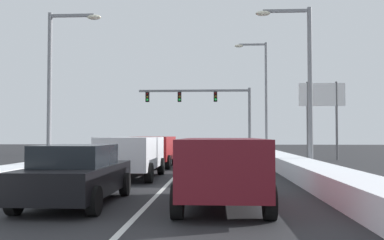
{
  "coord_description": "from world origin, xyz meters",
  "views": [
    {
      "loc": [
        1.72,
        -4.17,
        1.76
      ],
      "look_at": [
        0.16,
        23.57,
        2.75
      ],
      "focal_mm": 39.53,
      "sensor_mm": 36.0,
      "label": 1
    }
  ],
  "objects_px": {
    "suv_white_center_lane_second": "(132,153)",
    "street_lamp_left_mid": "(57,75)",
    "sedan_gray_right_lane_second": "(211,160)",
    "sedan_charcoal_right_lane_third": "(219,153)",
    "roadside_sign_right": "(322,103)",
    "street_lamp_right_near": "(302,73)",
    "sedan_black_center_lane_nearest": "(77,174)",
    "traffic_light_gantry": "(210,104)",
    "suv_maroon_right_lane_nearest": "(222,165)",
    "suv_red_center_lane_third": "(154,148)",
    "street_lamp_right_mid": "(262,89)"
  },
  "relations": [
    {
      "from": "sedan_black_center_lane_nearest",
      "to": "traffic_light_gantry",
      "type": "bearing_deg",
      "value": 84.14
    },
    {
      "from": "suv_white_center_lane_second",
      "to": "sedan_gray_right_lane_second",
      "type": "bearing_deg",
      "value": 0.79
    },
    {
      "from": "roadside_sign_right",
      "to": "street_lamp_left_mid",
      "type": "bearing_deg",
      "value": -147.54
    },
    {
      "from": "sedan_gray_right_lane_second",
      "to": "sedan_charcoal_right_lane_third",
      "type": "bearing_deg",
      "value": 86.79
    },
    {
      "from": "street_lamp_right_mid",
      "to": "street_lamp_left_mid",
      "type": "xyz_separation_m",
      "value": [
        -11.57,
        -14.11,
        -0.78
      ]
    },
    {
      "from": "sedan_charcoal_right_lane_third",
      "to": "street_lamp_right_near",
      "type": "xyz_separation_m",
      "value": [
        3.9,
        -3.44,
        3.95
      ]
    },
    {
      "from": "suv_red_center_lane_third",
      "to": "street_lamp_left_mid",
      "type": "bearing_deg",
      "value": -146.12
    },
    {
      "from": "sedan_black_center_lane_nearest",
      "to": "traffic_light_gantry",
      "type": "height_order",
      "value": "traffic_light_gantry"
    },
    {
      "from": "suv_maroon_right_lane_nearest",
      "to": "sedan_black_center_lane_nearest",
      "type": "bearing_deg",
      "value": 178.91
    },
    {
      "from": "sedan_black_center_lane_nearest",
      "to": "suv_red_center_lane_third",
      "type": "xyz_separation_m",
      "value": [
        0.11,
        12.61,
        0.25
      ]
    },
    {
      "from": "suv_maroon_right_lane_nearest",
      "to": "street_lamp_right_near",
      "type": "height_order",
      "value": "street_lamp_right_near"
    },
    {
      "from": "suv_red_center_lane_third",
      "to": "street_lamp_right_mid",
      "type": "xyz_separation_m",
      "value": [
        7.19,
        11.17,
        4.46
      ]
    },
    {
      "from": "traffic_light_gantry",
      "to": "street_lamp_right_near",
      "type": "bearing_deg",
      "value": -76.66
    },
    {
      "from": "suv_white_center_lane_second",
      "to": "street_lamp_right_mid",
      "type": "height_order",
      "value": "street_lamp_right_mid"
    },
    {
      "from": "suv_red_center_lane_third",
      "to": "traffic_light_gantry",
      "type": "xyz_separation_m",
      "value": [
        2.88,
        16.48,
        3.71
      ]
    },
    {
      "from": "suv_maroon_right_lane_nearest",
      "to": "street_lamp_left_mid",
      "type": "relative_size",
      "value": 0.63
    },
    {
      "from": "sedan_charcoal_right_lane_third",
      "to": "sedan_black_center_lane_nearest",
      "type": "xyz_separation_m",
      "value": [
        -3.72,
        -13.0,
        0.0
      ]
    },
    {
      "from": "sedan_gray_right_lane_second",
      "to": "sedan_black_center_lane_nearest",
      "type": "distance_m",
      "value": 7.33
    },
    {
      "from": "suv_maroon_right_lane_nearest",
      "to": "street_lamp_right_mid",
      "type": "relative_size",
      "value": 0.53
    },
    {
      "from": "suv_red_center_lane_third",
      "to": "street_lamp_left_mid",
      "type": "height_order",
      "value": "street_lamp_left_mid"
    },
    {
      "from": "traffic_light_gantry",
      "to": "street_lamp_right_mid",
      "type": "height_order",
      "value": "street_lamp_right_mid"
    },
    {
      "from": "suv_maroon_right_lane_nearest",
      "to": "street_lamp_right_near",
      "type": "relative_size",
      "value": 0.63
    },
    {
      "from": "sedan_charcoal_right_lane_third",
      "to": "traffic_light_gantry",
      "type": "height_order",
      "value": "traffic_light_gantry"
    },
    {
      "from": "suv_white_center_lane_second",
      "to": "traffic_light_gantry",
      "type": "relative_size",
      "value": 0.46
    },
    {
      "from": "suv_red_center_lane_third",
      "to": "suv_maroon_right_lane_nearest",
      "type": "bearing_deg",
      "value": -74.28
    },
    {
      "from": "suv_white_center_lane_second",
      "to": "roadside_sign_right",
      "type": "height_order",
      "value": "roadside_sign_right"
    },
    {
      "from": "street_lamp_left_mid",
      "to": "street_lamp_right_near",
      "type": "bearing_deg",
      "value": -0.52
    },
    {
      "from": "sedan_black_center_lane_nearest",
      "to": "street_lamp_right_near",
      "type": "xyz_separation_m",
      "value": [
        7.62,
        9.56,
        3.95
      ]
    },
    {
      "from": "sedan_black_center_lane_nearest",
      "to": "roadside_sign_right",
      "type": "bearing_deg",
      "value": 60.47
    },
    {
      "from": "sedan_charcoal_right_lane_third",
      "to": "traffic_light_gantry",
      "type": "relative_size",
      "value": 0.42
    },
    {
      "from": "roadside_sign_right",
      "to": "sedan_gray_right_lane_second",
      "type": "bearing_deg",
      "value": -120.66
    },
    {
      "from": "sedan_gray_right_lane_second",
      "to": "street_lamp_left_mid",
      "type": "bearing_deg",
      "value": 157.54
    },
    {
      "from": "suv_white_center_lane_second",
      "to": "street_lamp_right_mid",
      "type": "distance_m",
      "value": 19.25
    },
    {
      "from": "street_lamp_left_mid",
      "to": "roadside_sign_right",
      "type": "xyz_separation_m",
      "value": [
        15.24,
        9.69,
        -0.68
      ]
    },
    {
      "from": "street_lamp_left_mid",
      "to": "sedan_gray_right_lane_second",
      "type": "bearing_deg",
      "value": -22.46
    },
    {
      "from": "roadside_sign_right",
      "to": "suv_maroon_right_lane_nearest",
      "type": "bearing_deg",
      "value": -110.55
    },
    {
      "from": "suv_white_center_lane_second",
      "to": "traffic_light_gantry",
      "type": "xyz_separation_m",
      "value": [
        2.86,
        22.62,
        3.71
      ]
    },
    {
      "from": "suv_white_center_lane_second",
      "to": "traffic_light_gantry",
      "type": "height_order",
      "value": "traffic_light_gantry"
    },
    {
      "from": "sedan_charcoal_right_lane_third",
      "to": "suv_red_center_lane_third",
      "type": "xyz_separation_m",
      "value": [
        -3.61,
        -0.39,
        0.25
      ]
    },
    {
      "from": "sedan_gray_right_lane_second",
      "to": "street_lamp_right_mid",
      "type": "height_order",
      "value": "street_lamp_right_mid"
    },
    {
      "from": "suv_red_center_lane_third",
      "to": "street_lamp_right_near",
      "type": "distance_m",
      "value": 8.91
    },
    {
      "from": "street_lamp_right_near",
      "to": "suv_maroon_right_lane_nearest",
      "type": "bearing_deg",
      "value": -112.22
    },
    {
      "from": "street_lamp_left_mid",
      "to": "roadside_sign_right",
      "type": "relative_size",
      "value": 1.42
    },
    {
      "from": "street_lamp_right_mid",
      "to": "sedan_black_center_lane_nearest",
      "type": "bearing_deg",
      "value": -107.06
    },
    {
      "from": "street_lamp_left_mid",
      "to": "suv_white_center_lane_second",
      "type": "bearing_deg",
      "value": -35.99
    },
    {
      "from": "suv_maroon_right_lane_nearest",
      "to": "sedan_charcoal_right_lane_third",
      "type": "xyz_separation_m",
      "value": [
        0.03,
        13.07,
        -0.25
      ]
    },
    {
      "from": "sedan_charcoal_right_lane_third",
      "to": "street_lamp_left_mid",
      "type": "relative_size",
      "value": 0.58
    },
    {
      "from": "suv_white_center_lane_second",
      "to": "street_lamp_left_mid",
      "type": "xyz_separation_m",
      "value": [
        -4.4,
        3.2,
        3.68
      ]
    },
    {
      "from": "traffic_light_gantry",
      "to": "roadside_sign_right",
      "type": "height_order",
      "value": "traffic_light_gantry"
    },
    {
      "from": "suv_white_center_lane_second",
      "to": "street_lamp_right_near",
      "type": "relative_size",
      "value": 0.63
    }
  ]
}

